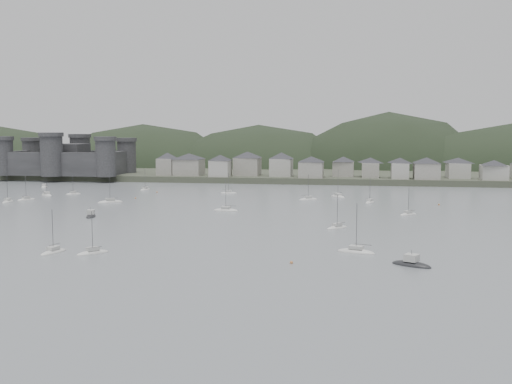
# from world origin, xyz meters

# --- Properties ---
(ground) EXTENTS (900.00, 900.00, 0.00)m
(ground) POSITION_xyz_m (0.00, 0.00, 0.00)
(ground) COLOR slate
(ground) RESTS_ON ground
(far_shore_land) EXTENTS (900.00, 250.00, 3.00)m
(far_shore_land) POSITION_xyz_m (0.00, 295.00, 1.50)
(far_shore_land) COLOR #383D2D
(far_shore_land) RESTS_ON ground
(forested_ridge) EXTENTS (851.55, 103.94, 102.57)m
(forested_ridge) POSITION_xyz_m (4.83, 269.40, -11.28)
(forested_ridge) COLOR black
(forested_ridge) RESTS_ON ground
(castle) EXTENTS (66.00, 43.00, 20.00)m
(castle) POSITION_xyz_m (-120.00, 179.80, 10.96)
(castle) COLOR #2E2E30
(castle) RESTS_ON far_shore_land
(waterfront_town) EXTENTS (451.48, 28.46, 12.92)m
(waterfront_town) POSITION_xyz_m (50.59, 183.34, 8.66)
(waterfront_town) COLOR gray
(waterfront_town) RESTS_ON far_shore_land
(moored_fleet) EXTENTS (237.62, 162.56, 13.57)m
(moored_fleet) POSITION_xyz_m (-22.78, 61.95, 0.18)
(moored_fleet) COLOR silver
(moored_fleet) RESTS_ON ground
(motor_launch_near) EXTENTS (8.63, 6.59, 3.96)m
(motor_launch_near) POSITION_xyz_m (44.21, -1.99, 0.29)
(motor_launch_near) COLOR black
(motor_launch_near) RESTS_ON ground
(motor_launch_far) EXTENTS (4.42, 7.80, 3.77)m
(motor_launch_far) POSITION_xyz_m (-47.02, 50.62, 0.30)
(motor_launch_far) COLOR black
(motor_launch_far) RESTS_ON ground
(mooring_buoys) EXTENTS (174.16, 128.00, 0.70)m
(mooring_buoys) POSITION_xyz_m (-4.61, 66.22, 0.15)
(mooring_buoys) COLOR #BA743E
(mooring_buoys) RESTS_ON ground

